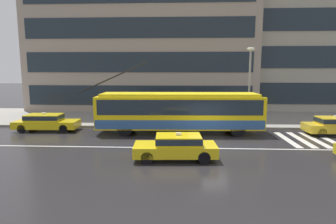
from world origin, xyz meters
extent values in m
plane|color=#252325|center=(0.00, 0.00, 0.00)|extent=(160.00, 160.00, 0.00)
cube|color=gray|center=(0.00, 9.55, 0.07)|extent=(80.00, 10.00, 0.14)
cube|color=beige|center=(5.31, 1.27, 0.00)|extent=(0.44, 4.40, 0.01)
cube|color=beige|center=(6.21, 1.27, 0.00)|extent=(0.44, 4.40, 0.01)
cube|color=beige|center=(7.11, 1.27, 0.00)|extent=(0.44, 4.40, 0.01)
cube|color=beige|center=(8.01, 1.27, 0.00)|extent=(0.44, 4.40, 0.01)
cube|color=silver|center=(0.00, -1.20, 0.00)|extent=(72.00, 0.14, 0.01)
cube|color=yellow|center=(-1.89, 2.95, 1.57)|extent=(11.95, 2.88, 2.30)
cube|color=yellow|center=(-1.89, 2.95, 2.82)|extent=(11.23, 2.61, 0.20)
cube|color=#1E2833|center=(-1.89, 2.95, 2.03)|extent=(11.47, 2.90, 1.06)
cube|color=#305892|center=(-1.89, 2.95, 0.83)|extent=(11.83, 2.91, 0.64)
cube|color=#1E2833|center=(4.00, 3.13, 2.03)|extent=(0.19, 2.21, 1.15)
cube|color=black|center=(3.85, 3.13, 2.62)|extent=(0.22, 1.91, 0.28)
cylinder|color=black|center=(-6.74, 3.14, 4.02)|extent=(4.97, 0.22, 2.26)
cylinder|color=black|center=(-6.72, 2.44, 4.02)|extent=(4.97, 0.22, 2.26)
cylinder|color=black|center=(2.11, 4.18, 0.52)|extent=(1.05, 0.33, 1.04)
cylinder|color=black|center=(2.18, 1.97, 0.52)|extent=(1.05, 0.33, 1.04)
cylinder|color=black|center=(-5.72, 3.93, 0.52)|extent=(1.05, 0.33, 1.04)
cylinder|color=black|center=(-5.65, 1.72, 0.52)|extent=(1.05, 0.33, 1.04)
cube|color=yellow|center=(9.24, 2.84, 1.02)|extent=(2.51, 1.54, 0.48)
cube|color=#1E2833|center=(9.24, 2.84, 1.05)|extent=(2.55, 1.56, 0.31)
cube|color=silver|center=(9.24, 2.84, 1.33)|extent=(0.28, 0.17, 0.12)
cylinder|color=black|center=(7.89, 3.57, 0.31)|extent=(0.62, 0.21, 0.62)
cylinder|color=black|center=(7.93, 2.04, 0.31)|extent=(0.62, 0.21, 0.62)
cube|color=yellow|center=(-2.03, -3.32, 0.51)|extent=(4.33, 1.99, 0.55)
cube|color=yellow|center=(-1.86, -3.31, 1.02)|extent=(2.37, 1.64, 0.48)
cube|color=#1E2833|center=(-1.86, -3.31, 1.05)|extent=(2.41, 1.66, 0.31)
cube|color=silver|center=(-1.86, -3.31, 1.33)|extent=(0.29, 0.18, 0.12)
cylinder|color=black|center=(-3.38, -4.18, 0.31)|extent=(0.63, 0.23, 0.62)
cylinder|color=black|center=(-3.47, -2.62, 0.31)|extent=(0.63, 0.23, 0.62)
cylinder|color=black|center=(-0.59, -4.02, 0.31)|extent=(0.63, 0.23, 0.62)
cylinder|color=black|center=(-0.68, -2.47, 0.31)|extent=(0.63, 0.23, 0.62)
cube|color=yellow|center=(-11.92, 3.21, 0.51)|extent=(4.75, 1.94, 0.55)
cube|color=yellow|center=(-12.11, 3.20, 1.02)|extent=(2.58, 1.61, 0.48)
cube|color=#1E2833|center=(-12.11, 3.20, 1.05)|extent=(2.63, 1.63, 0.31)
cube|color=silver|center=(-12.11, 3.20, 1.33)|extent=(0.29, 0.17, 0.12)
cylinder|color=black|center=(-10.41, 4.04, 0.31)|extent=(0.63, 0.22, 0.62)
cylinder|color=black|center=(-10.35, 2.48, 0.31)|extent=(0.63, 0.22, 0.62)
cylinder|color=black|center=(-13.50, 3.93, 0.31)|extent=(0.63, 0.22, 0.62)
cylinder|color=black|center=(-13.44, 2.37, 0.31)|extent=(0.63, 0.22, 0.62)
cylinder|color=gray|center=(-2.15, 5.31, 1.32)|extent=(0.08, 0.08, 2.36)
cylinder|color=gray|center=(-6.10, 5.31, 1.32)|extent=(0.08, 0.08, 2.36)
cylinder|color=gray|center=(-2.15, 6.57, 1.32)|extent=(0.08, 0.08, 2.36)
cylinder|color=gray|center=(-6.10, 6.57, 1.32)|extent=(0.08, 0.08, 2.36)
cube|color=#99ADB2|center=(-4.12, 6.57, 1.37)|extent=(3.75, 0.04, 1.89)
cube|color=#B2B2B7|center=(-4.12, 5.94, 2.54)|extent=(4.25, 1.56, 0.08)
cube|color=brown|center=(-4.12, 6.26, 0.59)|extent=(2.76, 0.36, 0.08)
cylinder|color=#574648|center=(-6.90, 5.99, 0.54)|extent=(0.14, 0.14, 0.80)
cylinder|color=#574648|center=(-6.74, 5.98, 0.54)|extent=(0.14, 0.14, 0.80)
cylinder|color=gray|center=(-6.82, 5.98, 1.23)|extent=(0.39, 0.39, 0.58)
sphere|color=#E5876C|center=(-6.82, 5.98, 1.63)|extent=(0.21, 0.21, 0.21)
cone|color=#268452|center=(-6.94, 5.99, 1.91)|extent=(1.35, 1.35, 0.30)
cylinder|color=#333333|center=(-6.94, 5.99, 1.39)|extent=(0.02, 0.02, 0.74)
cylinder|color=black|center=(3.15, 5.64, 0.57)|extent=(0.14, 0.14, 0.85)
cylinder|color=black|center=(2.99, 5.65, 0.57)|extent=(0.14, 0.14, 0.85)
cylinder|color=#4C3C2C|center=(3.07, 5.65, 1.29)|extent=(0.39, 0.39, 0.59)
sphere|color=tan|center=(3.07, 5.65, 1.69)|extent=(0.21, 0.21, 0.21)
cone|color=#348C52|center=(3.19, 5.64, 1.98)|extent=(1.21, 1.21, 0.31)
cylinder|color=#333333|center=(3.19, 5.64, 1.45)|extent=(0.02, 0.02, 0.75)
cylinder|color=#454744|center=(-0.94, 6.44, 0.59)|extent=(0.14, 0.14, 0.89)
cylinder|color=#454744|center=(-0.90, 6.28, 0.59)|extent=(0.14, 0.14, 0.89)
cylinder|color=gray|center=(-0.92, 6.36, 1.32)|extent=(0.43, 0.43, 0.57)
sphere|color=#E19887|center=(-0.92, 6.36, 1.72)|extent=(0.24, 0.24, 0.24)
cone|color=gold|center=(-0.89, 6.25, 2.01)|extent=(1.40, 1.40, 0.30)
cylinder|color=#333333|center=(-0.89, 6.25, 1.49)|extent=(0.02, 0.02, 0.75)
cylinder|color=gray|center=(3.67, 5.42, 3.11)|extent=(0.16, 0.16, 5.95)
ellipsoid|color=silver|center=(3.67, 5.42, 6.21)|extent=(0.60, 0.32, 0.24)
cube|color=gray|center=(-6.26, 18.82, 10.43)|extent=(25.28, 12.92, 20.87)
cube|color=#1E2833|center=(-6.26, 12.33, 1.91)|extent=(23.76, 0.06, 2.09)
cube|color=#1E2833|center=(-6.26, 12.33, 5.39)|extent=(23.76, 0.06, 2.09)
cube|color=#1E2833|center=(-6.26, 12.33, 8.87)|extent=(23.76, 0.06, 2.09)
cube|color=#9C9888|center=(16.24, 18.78, 9.53)|extent=(27.45, 10.83, 19.07)
camera|label=1|loc=(-1.72, -17.55, 4.56)|focal=30.42mm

